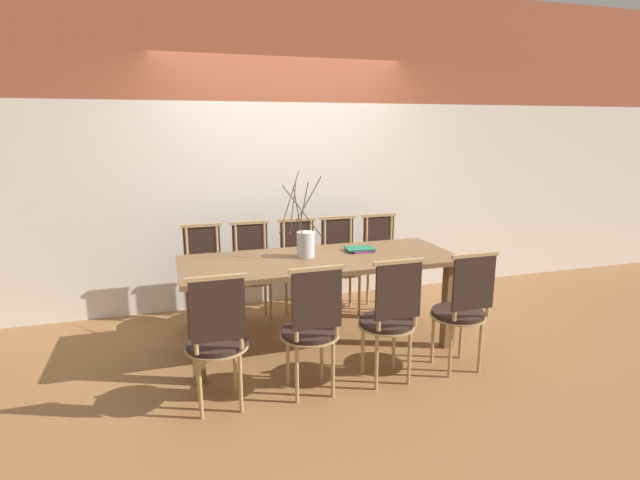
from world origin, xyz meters
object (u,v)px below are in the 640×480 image
dining_table (320,271)px  chair_far_center (300,265)px  vase_centerpiece (305,243)px  book_stack (360,249)px  chair_near_center (390,316)px

dining_table → chair_far_center: bearing=87.5°
chair_far_center → vase_centerpiece: 0.79m
chair_far_center → book_stack: (0.37, -0.62, 0.28)m
chair_near_center → vase_centerpiece: size_ratio=1.38×
dining_table → chair_near_center: size_ratio=2.37×
vase_centerpiece → book_stack: vase_centerpiece is taller
chair_near_center → chair_far_center: bearing=99.9°
dining_table → chair_far_center: 0.75m
chair_far_center → dining_table: bearing=87.5°
book_stack → chair_near_center: bearing=-97.5°
chair_near_center → chair_far_center: 1.50m
dining_table → chair_far_center: chair_far_center is taller
chair_near_center → chair_far_center: size_ratio=1.00×
chair_near_center → vase_centerpiece: bearing=116.3°
chair_far_center → book_stack: bearing=120.8°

